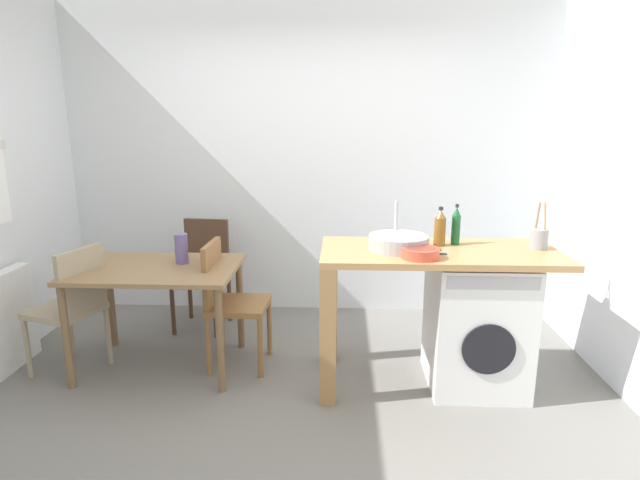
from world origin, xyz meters
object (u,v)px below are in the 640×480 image
(bottle_tall_green, at_px, (440,228))
(bottle_squat_brown, at_px, (456,226))
(utensil_crock, at_px, (539,238))
(chair_opposite, at_px, (228,297))
(dining_table, at_px, (157,280))
(washing_machine, at_px, (476,323))
(chair_spare_by_wall, at_px, (204,267))
(vase, at_px, (181,248))
(mixing_bowl, at_px, (420,252))
(chair_person_seat, at_px, (73,304))

(bottle_tall_green, bearing_deg, bottle_squat_brown, 19.65)
(utensil_crock, bearing_deg, chair_opposite, 175.87)
(dining_table, relative_size, washing_machine, 1.28)
(chair_opposite, bearing_deg, chair_spare_by_wall, -151.23)
(bottle_squat_brown, height_order, vase, bottle_squat_brown)
(washing_machine, distance_m, bottle_tall_green, 0.66)
(bottle_squat_brown, xyz_separation_m, mixing_bowl, (-0.28, -0.35, -0.09))
(dining_table, relative_size, bottle_squat_brown, 4.11)
(chair_opposite, xyz_separation_m, utensil_crock, (2.04, -0.15, 0.48))
(washing_machine, bearing_deg, bottle_squat_brown, 131.74)
(mixing_bowl, distance_m, vase, 1.65)
(chair_person_seat, height_order, chair_opposite, same)
(dining_table, xyz_separation_m, vase, (0.15, 0.10, 0.20))
(washing_machine, xyz_separation_m, utensil_crock, (0.37, 0.05, 0.56))
(bottle_squat_brown, xyz_separation_m, vase, (-1.87, 0.09, -0.20))
(dining_table, xyz_separation_m, washing_machine, (2.15, -0.15, -0.21))
(washing_machine, height_order, bottle_tall_green, bottle_tall_green)
(bottle_tall_green, height_order, bottle_squat_brown, bottle_squat_brown)
(chair_spare_by_wall, height_order, vase, vase)
(dining_table, height_order, mixing_bowl, mixing_bowl)
(bottle_tall_green, height_order, vase, bottle_tall_green)
(mixing_bowl, bearing_deg, chair_person_seat, 174.46)
(chair_spare_by_wall, distance_m, utensil_crock, 2.61)
(bottle_tall_green, bearing_deg, washing_machine, -24.64)
(chair_person_seat, xyz_separation_m, bottle_tall_green, (2.45, 0.09, 0.53))
(chair_spare_by_wall, xyz_separation_m, washing_machine, (2.04, -0.92, -0.08))
(dining_table, relative_size, chair_spare_by_wall, 1.22)
(bottle_squat_brown, relative_size, vase, 1.28)
(dining_table, xyz_separation_m, mixing_bowl, (1.74, -0.35, 0.31))
(chair_opposite, height_order, vase, vase)
(vase, bearing_deg, bottle_tall_green, -4.37)
(bottle_squat_brown, bearing_deg, utensil_crock, -11.34)
(bottle_squat_brown, bearing_deg, vase, 177.11)
(chair_opposite, distance_m, washing_machine, 1.69)
(washing_machine, xyz_separation_m, bottle_squat_brown, (-0.14, 0.15, 0.61))
(chair_spare_by_wall, xyz_separation_m, utensil_crock, (2.41, -0.87, 0.48))
(dining_table, distance_m, chair_spare_by_wall, 0.79)
(mixing_bowl, distance_m, utensil_crock, 0.82)
(chair_opposite, height_order, chair_spare_by_wall, same)
(bottle_tall_green, bearing_deg, chair_person_seat, -177.91)
(chair_spare_by_wall, distance_m, bottle_squat_brown, 2.12)
(chair_person_seat, height_order, bottle_squat_brown, bottle_squat_brown)
(bottle_tall_green, distance_m, bottle_squat_brown, 0.12)
(chair_spare_by_wall, bearing_deg, washing_machine, 161.61)
(washing_machine, height_order, bottle_squat_brown, bottle_squat_brown)
(chair_opposite, xyz_separation_m, chair_spare_by_wall, (-0.37, 0.72, 0.00))
(utensil_crock, distance_m, vase, 2.38)
(dining_table, distance_m, utensil_crock, 2.55)
(chair_person_seat, bearing_deg, utensil_crock, -70.83)
(chair_opposite, bearing_deg, washing_machine, 84.95)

